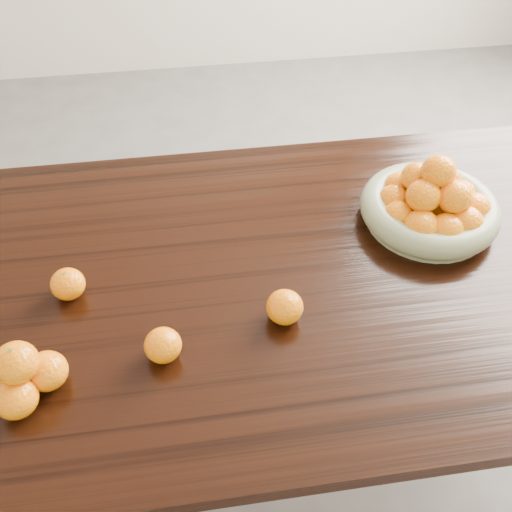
{
  "coord_description": "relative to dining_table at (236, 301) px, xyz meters",
  "views": [
    {
      "loc": [
        -0.08,
        -0.88,
        1.72
      ],
      "look_at": [
        0.05,
        -0.02,
        0.83
      ],
      "focal_mm": 40.0,
      "sensor_mm": 36.0,
      "label": 1
    }
  ],
  "objects": [
    {
      "name": "loose_orange_2",
      "position": [
        0.09,
        -0.14,
        0.13
      ],
      "size": [
        0.08,
        0.08,
        0.07
      ],
      "primitive_type": "ellipsoid",
      "color": "orange",
      "rests_on": "dining_table"
    },
    {
      "name": "loose_orange_0",
      "position": [
        -0.37,
        -0.0,
        0.12
      ],
      "size": [
        0.08,
        0.08,
        0.07
      ],
      "primitive_type": "ellipsoid",
      "color": "orange",
      "rests_on": "dining_table"
    },
    {
      "name": "loose_orange_1",
      "position": [
        -0.17,
        -0.2,
        0.12
      ],
      "size": [
        0.08,
        0.08,
        0.07
      ],
      "primitive_type": "ellipsoid",
      "color": "orange",
      "rests_on": "dining_table"
    },
    {
      "name": "orange_pyramid",
      "position": [
        -0.43,
        -0.24,
        0.14
      ],
      "size": [
        0.15,
        0.15,
        0.13
      ],
      "rotation": [
        0.0,
        0.0,
        -0.23
      ],
      "color": "orange",
      "rests_on": "dining_table"
    },
    {
      "name": "dining_table",
      "position": [
        0.0,
        0.0,
        0.0
      ],
      "size": [
        2.0,
        1.0,
        0.75
      ],
      "color": "black",
      "rests_on": "ground"
    },
    {
      "name": "fruit_bowl",
      "position": [
        0.5,
        0.12,
        0.14
      ],
      "size": [
        0.34,
        0.34,
        0.19
      ],
      "rotation": [
        0.0,
        0.0,
        0.1
      ],
      "color": "gray",
      "rests_on": "dining_table"
    },
    {
      "name": "ground",
      "position": [
        0.0,
        0.0,
        -0.66
      ],
      "size": [
        5.0,
        5.0,
        0.0
      ],
      "primitive_type": "plane",
      "color": "#5F5D5A",
      "rests_on": "ground"
    }
  ]
}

